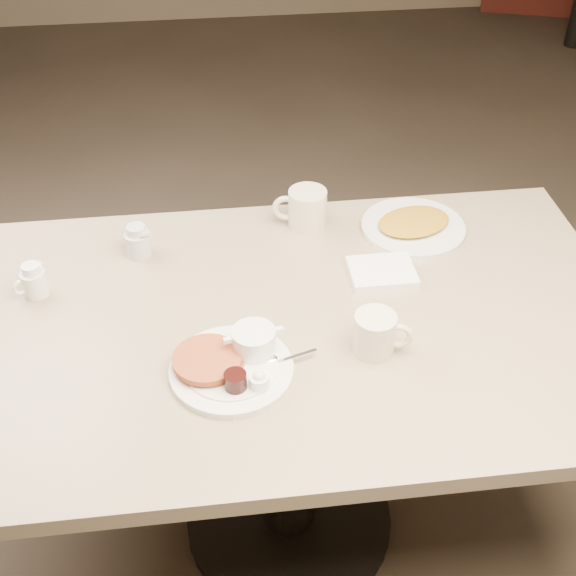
{
  "coord_description": "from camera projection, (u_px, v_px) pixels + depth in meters",
  "views": [
    {
      "loc": [
        -0.15,
        -1.21,
        1.83
      ],
      "look_at": [
        0.0,
        0.02,
        0.82
      ],
      "focal_mm": 47.12,
      "sensor_mm": 36.0,
      "label": 1
    }
  ],
  "objects": [
    {
      "name": "creamer_left",
      "position": [
        33.0,
        281.0,
        1.67
      ],
      "size": [
        0.08,
        0.07,
        0.08
      ],
      "color": "white",
      "rests_on": "diner_table"
    },
    {
      "name": "coffee_mug_near",
      "position": [
        376.0,
        333.0,
        1.52
      ],
      "size": [
        0.13,
        0.1,
        0.09
      ],
      "color": "silver",
      "rests_on": "diner_table"
    },
    {
      "name": "room",
      "position": [
        290.0,
        17.0,
        1.22
      ],
      "size": [
        7.04,
        8.04,
        2.84
      ],
      "color": "#4C3F33",
      "rests_on": "ground"
    },
    {
      "name": "creamer_right",
      "position": [
        137.0,
        242.0,
        1.79
      ],
      "size": [
        0.08,
        0.08,
        0.08
      ],
      "color": "silver",
      "rests_on": "diner_table"
    },
    {
      "name": "napkin",
      "position": [
        382.0,
        272.0,
        1.74
      ],
      "size": [
        0.15,
        0.12,
        0.02
      ],
      "color": "white",
      "rests_on": "diner_table"
    },
    {
      "name": "diner_table",
      "position": [
        289.0,
        374.0,
        1.73
      ],
      "size": [
        1.5,
        0.9,
        0.75
      ],
      "color": "tan",
      "rests_on": "ground"
    },
    {
      "name": "coffee_mug_far",
      "position": [
        306.0,
        209.0,
        1.87
      ],
      "size": [
        0.14,
        0.11,
        0.1
      ],
      "color": "beige",
      "rests_on": "diner_table"
    },
    {
      "name": "main_plate",
      "position": [
        233.0,
        361.0,
        1.49
      ],
      "size": [
        0.32,
        0.29,
        0.07
      ],
      "color": "white",
      "rests_on": "diner_table"
    },
    {
      "name": "hash_plate",
      "position": [
        413.0,
        226.0,
        1.88
      ],
      "size": [
        0.32,
        0.32,
        0.04
      ],
      "color": "silver",
      "rests_on": "diner_table"
    }
  ]
}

